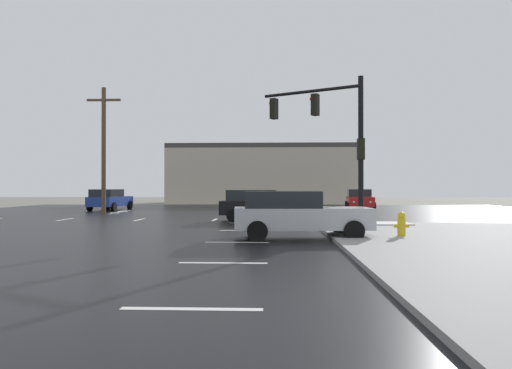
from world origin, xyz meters
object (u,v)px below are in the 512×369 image
Objects in this scene: traffic_signal_mast at (333,129)px; fire_hydrant at (401,224)px; utility_pole_far at (104,148)px; sedan_blue at (110,199)px; sedan_silver at (297,214)px; sedan_black at (262,205)px; sedan_red at (359,199)px.

traffic_signal_mast is 6.43m from fire_hydrant.
sedan_blue is at bearing 105.51° from utility_pole_far.
utility_pole_far is (-11.71, 13.99, 3.43)m from sedan_silver.
sedan_blue is at bearing 138.88° from sedan_black.
traffic_signal_mast is 1.35× the size of sedan_red.
sedan_black is 0.56× the size of utility_pole_far.
utility_pole_far reaches higher than sedan_black.
sedan_red is (2.28, 20.22, 0.32)m from fire_hydrant.
sedan_blue is (-16.48, 19.13, 0.32)m from fire_hydrant.
sedan_red is at bearing -82.67° from sedan_blue.
utility_pole_far reaches higher than fire_hydrant.
sedan_red is 1.01× the size of sedan_blue.
fire_hydrant is 0.17× the size of sedan_black.
sedan_silver is at bearing -78.75° from sedan_black.
sedan_red is at bearing 19.04° from utility_pole_far.
utility_pole_far reaches higher than sedan_silver.
fire_hydrant is 20.35m from sedan_red.
sedan_black is 12.34m from utility_pole_far.
utility_pole_far reaches higher than sedan_red.
utility_pole_far is at bearing 125.65° from sedan_silver.
sedan_silver is at bearing -9.94° from sedan_red.
fire_hydrant is at bearing -135.22° from sedan_blue.
sedan_red is at bearing 60.63° from sedan_black.
traffic_signal_mast is 1.36× the size of sedan_blue.
sedan_black is at bearing -18.44° from traffic_signal_mast.
sedan_black is at bearing -128.60° from sedan_blue.
sedan_red is 18.72m from utility_pole_far.
utility_pole_far is at bearing -65.03° from sedan_red.
sedan_red is (3.88, 15.24, -3.43)m from traffic_signal_mast.
sedan_black is (-4.80, 8.38, 0.32)m from fire_hydrant.
sedan_blue is (-14.88, 14.16, -3.43)m from traffic_signal_mast.
utility_pole_far is (-10.31, 5.83, 3.43)m from sedan_black.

